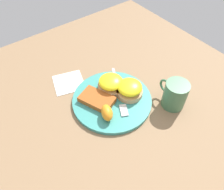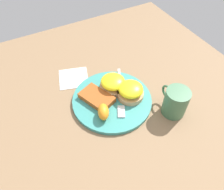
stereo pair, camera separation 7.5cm
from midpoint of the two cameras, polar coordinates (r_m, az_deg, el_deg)
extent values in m
plane|color=#846647|center=(0.78, 2.76, -1.80)|extent=(1.10, 1.10, 0.00)
cylinder|color=teal|center=(0.77, 2.78, -1.47)|extent=(0.28, 0.28, 0.01)
cylinder|color=tan|center=(0.77, 7.55, 0.05)|extent=(0.09, 0.09, 0.02)
ellipsoid|color=yellow|center=(0.75, 7.76, 1.40)|extent=(0.09, 0.09, 0.03)
cylinder|color=tan|center=(0.79, 2.93, 2.01)|extent=(0.09, 0.09, 0.02)
ellipsoid|color=yellow|center=(0.77, 3.01, 3.38)|extent=(0.09, 0.09, 0.03)
cube|color=#A14F1F|center=(0.76, -1.18, -0.84)|extent=(0.13, 0.11, 0.02)
ellipsoid|color=orange|center=(0.70, 0.79, -4.61)|extent=(0.07, 0.06, 0.04)
cube|color=silver|center=(0.83, 4.56, 3.74)|extent=(0.11, 0.07, 0.00)
cube|color=silver|center=(0.73, 5.27, -4.56)|extent=(0.05, 0.04, 0.00)
cylinder|color=#42704C|center=(0.75, 19.05, -1.97)|extent=(0.08, 0.08, 0.10)
torus|color=#42704C|center=(0.76, 16.98, 0.58)|extent=(0.05, 0.01, 0.05)
cube|color=white|center=(0.86, -7.56, 4.32)|extent=(0.14, 0.14, 0.00)
camera|label=1|loc=(0.04, -87.13, 3.31)|focal=35.00mm
camera|label=2|loc=(0.04, 92.87, -3.31)|focal=35.00mm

